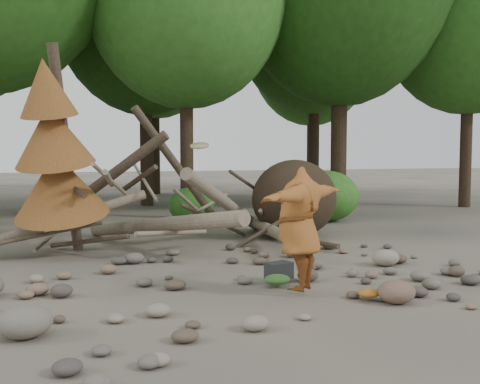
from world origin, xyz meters
name	(u,v)px	position (x,y,z in m)	size (l,w,h in m)	color
ground	(261,284)	(0.00, 0.00, 0.00)	(120.00, 120.00, 0.00)	#514C44
deadfall_pile	(274,201)	(2.02, 4.24, 0.95)	(8.55, 5.24, 3.30)	#332619
dead_conifer	(55,154)	(-3.12, 3.37, 2.11)	(2.06, 2.16, 4.35)	#4C3F30
bush_mid	(192,205)	(0.80, 7.80, 0.56)	(1.40, 1.40, 1.12)	#2D691E
bush_right	(327,196)	(5.00, 7.00, 0.80)	(2.00, 2.00, 1.60)	#397D26
frisbee_thrower	(299,229)	(0.28, -0.82, 1.00)	(2.88, 1.84, 2.20)	#955221
backpack	(279,274)	(0.30, -0.01, 0.14)	(0.42, 0.28, 0.28)	black
cloth_green	(277,282)	(0.15, -0.29, 0.08)	(0.42, 0.35, 0.16)	#305D25
cloth_orange	(369,297)	(1.09, -1.45, 0.06)	(0.34, 0.28, 0.12)	#9E5C1B
boulder_front_left	(25,322)	(-3.51, -1.49, 0.19)	(0.63, 0.57, 0.38)	slate
boulder_front_right	(396,292)	(1.39, -1.68, 0.16)	(0.55, 0.49, 0.33)	brown
boulder_mid_right	(386,258)	(2.74, 0.54, 0.16)	(0.52, 0.47, 0.31)	gray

